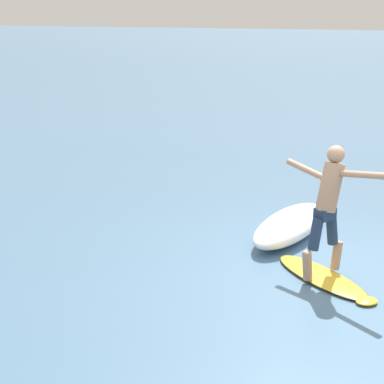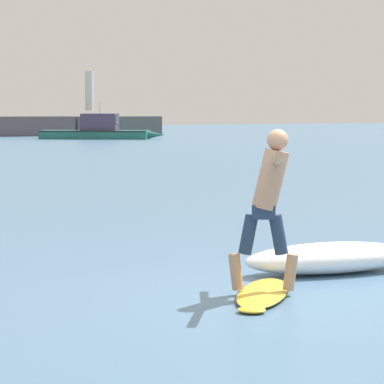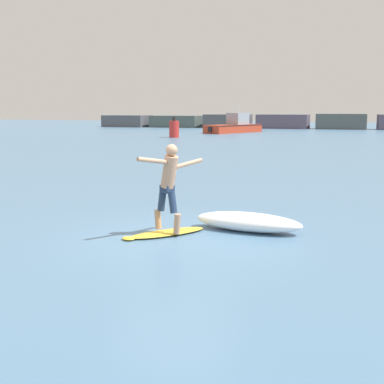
# 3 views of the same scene
# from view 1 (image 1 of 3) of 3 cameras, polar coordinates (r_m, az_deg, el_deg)

# --- Properties ---
(ground_plane) EXTENTS (200.00, 200.00, 0.00)m
(ground_plane) POSITION_cam_1_polar(r_m,az_deg,el_deg) (9.47, 12.55, -7.22)
(ground_plane) COLOR teal
(surfboard) EXTENTS (1.57, 1.76, 0.20)m
(surfboard) POSITION_cam_1_polar(r_m,az_deg,el_deg) (9.28, 11.53, -7.42)
(surfboard) COLOR yellow
(surfboard) RESTS_ON ground
(surfer) EXTENTS (0.96, 1.52, 1.84)m
(surfer) POSITION_cam_1_polar(r_m,az_deg,el_deg) (8.97, 12.06, -0.68)
(surfer) COLOR tan
(surfer) RESTS_ON surfboard
(wave_foam_at_tail) EXTENTS (2.49, 1.15, 0.40)m
(wave_foam_at_tail) POSITION_cam_1_polar(r_m,az_deg,el_deg) (10.81, 8.71, -2.90)
(wave_foam_at_tail) COLOR white
(wave_foam_at_tail) RESTS_ON ground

